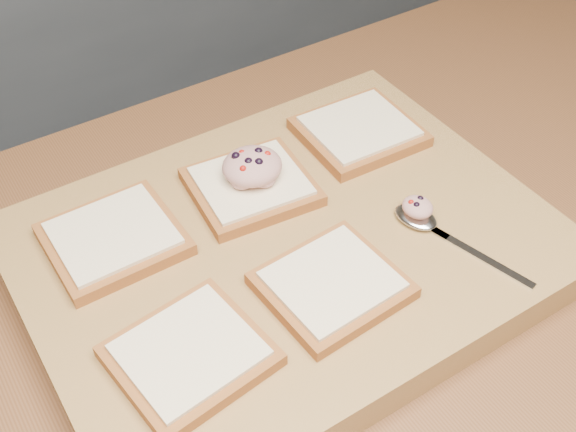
% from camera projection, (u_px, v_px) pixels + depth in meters
% --- Properties ---
extents(back_counter, '(3.60, 0.62, 0.94)m').
position_uv_depth(back_counter, '(46.00, 33.00, 1.96)').
color(back_counter, slate).
rests_on(back_counter, ground).
extents(cutting_board, '(0.53, 0.40, 0.04)m').
position_uv_depth(cutting_board, '(288.00, 251.00, 0.76)').
color(cutting_board, '#AF834B').
rests_on(cutting_board, island_counter).
extents(bread_far_left, '(0.13, 0.12, 0.02)m').
position_uv_depth(bread_far_left, '(114.00, 238.00, 0.73)').
color(bread_far_left, '#9E5C28').
rests_on(bread_far_left, cutting_board).
extents(bread_far_center, '(0.14, 0.13, 0.02)m').
position_uv_depth(bread_far_center, '(251.00, 186.00, 0.79)').
color(bread_far_center, '#9E5C28').
rests_on(bread_far_center, cutting_board).
extents(bread_far_right, '(0.14, 0.12, 0.02)m').
position_uv_depth(bread_far_right, '(359.00, 131.00, 0.86)').
color(bread_far_right, '#9E5C28').
rests_on(bread_far_right, cutting_board).
extents(bread_near_left, '(0.14, 0.13, 0.02)m').
position_uv_depth(bread_near_left, '(190.00, 355.00, 0.63)').
color(bread_near_left, '#9E5C28').
rests_on(bread_near_left, cutting_board).
extents(bread_near_center, '(0.13, 0.12, 0.02)m').
position_uv_depth(bread_near_center, '(332.00, 285.00, 0.69)').
color(bread_near_center, '#9E5C28').
rests_on(bread_near_center, cutting_board).
extents(tuna_salad_dollop, '(0.07, 0.06, 0.03)m').
position_uv_depth(tuna_salad_dollop, '(252.00, 166.00, 0.78)').
color(tuna_salad_dollop, tan).
rests_on(tuna_salad_dollop, bread_far_center).
extents(spoon, '(0.06, 0.16, 0.01)m').
position_uv_depth(spoon, '(425.00, 223.00, 0.75)').
color(spoon, silver).
rests_on(spoon, cutting_board).
extents(spoon_salad, '(0.03, 0.03, 0.02)m').
position_uv_depth(spoon_salad, '(417.00, 207.00, 0.75)').
color(spoon_salad, tan).
rests_on(spoon_salad, spoon).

